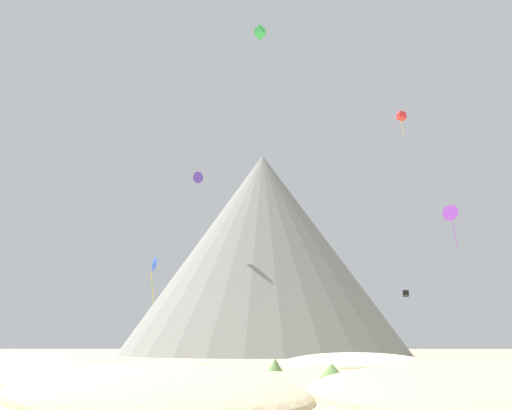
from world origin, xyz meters
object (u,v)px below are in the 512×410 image
Objects in this scene: rock_massif at (261,251)px; kite_green_high at (260,32)px; kite_violet_mid at (451,214)px; bush_far_left at (169,369)px; kite_blue_low at (153,265)px; kite_red_high at (401,116)px; kite_black_low at (406,294)px; kite_indigo_high at (198,178)px; bush_ridge_crest at (275,365)px; bush_far_right at (332,371)px.

rock_massif is 45.46× the size of kite_green_high.
kite_green_high reaches higher than kite_violet_mid.
kite_blue_low is (-7.53, 18.92, 11.87)m from bush_far_left.
kite_black_low is (-6.40, -13.41, -33.41)m from kite_red_high.
rock_massif is 24.17m from kite_indigo_high.
rock_massif is 44.83m from kite_red_high.
kite_green_high is at bearing 101.52° from bush_ridge_crest.
kite_red_high reaches higher than kite_black_low.
rock_massif is at bearing 123.35° from kite_black_low.
kite_blue_low is 1.25× the size of kite_red_high.
kite_red_high reaches higher than kite_violet_mid.
kite_indigo_high is (-8.21, 49.54, 36.32)m from bush_far_left.
kite_indigo_high is 3.12× the size of kite_black_low.
kite_blue_low is at bearing -104.79° from rock_massif.
rock_massif reaches higher than bush_far_left.
kite_violet_mid is (-0.15, -15.75, -23.35)m from kite_red_high.
bush_far_right is (12.43, -5.47, 0.20)m from bush_far_left.
kite_violet_mid is (19.20, 24.29, 18.03)m from bush_far_right.
kite_red_high is (23.25, 31.88, 41.35)m from bush_ridge_crest.
kite_red_high reaches higher than bush_far_left.
kite_violet_mid is (31.63, 18.82, 18.23)m from bush_far_left.
kite_green_high reaches higher than bush_far_left.
kite_green_high is 0.26× the size of kite_blue_low.
kite_blue_low is at bearing 111.70° from bush_far_left.
kite_blue_low reaches higher than bush_far_left.
rock_massif is at bearing 130.40° from kite_blue_low.
rock_massif is at bearing 30.76° from kite_green_high.
rock_massif is 12.26× the size of kite_violet_mid.
bush_ridge_crest is 0.22× the size of kite_violet_mid.
kite_violet_mid reaches higher than bush_ridge_crest.
kite_green_high is 0.27× the size of kite_violet_mid.
bush_ridge_crest is at bearing 129.58° from kite_indigo_high.
bush_far_right reaches higher than bush_far_left.
kite_violet_mid is (39.16, -0.10, 6.37)m from kite_blue_low.
kite_green_high is 34.76m from kite_red_high.
bush_ridge_crest is 57.16m from kite_red_high.
kite_blue_low is 33.19m from kite_black_low.
kite_black_low is 12.07m from kite_violet_mid.
kite_red_high is 5.54× the size of kite_black_low.
kite_blue_low reaches higher than bush_ridge_crest.
bush_ridge_crest is at bearing -124.07° from kite_black_low.
kite_red_high reaches higher than bush_far_right.
bush_ridge_crest is 0.81× the size of kite_green_high.
kite_indigo_high is 53.46m from kite_violet_mid.
kite_violet_mid is at bearing 34.93° from bush_ridge_crest.
kite_red_high is at bearing 76.90° from kite_blue_low.
rock_massif is 26.61× the size of kite_indigo_high.
rock_massif reaches higher than kite_violet_mid.
bush_ridge_crest is at bearing 9.88° from kite_blue_low.
kite_indigo_high is at bearing 49.54° from kite_green_high.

